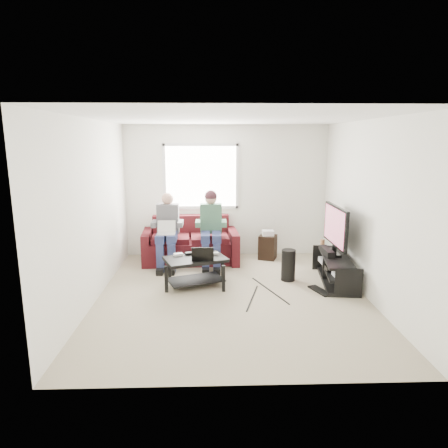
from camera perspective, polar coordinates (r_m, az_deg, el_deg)
The scene contains 26 objects.
floor at distance 6.12m, azimuth 1.13°, elevation -10.21°, with size 4.50×4.50×0.00m, color tan.
ceiling at distance 5.68m, azimuth 1.24°, elevation 14.90°, with size 4.50×4.50×0.00m, color white.
wall_back at distance 7.98m, azimuth 0.32°, elevation 4.68°, with size 4.50×4.50×0.00m, color white.
wall_front at distance 3.57m, azimuth 3.12°, elevation -4.44°, with size 4.50×4.50×0.00m, color white.
wall_left at distance 5.99m, azimuth -18.29°, elevation 1.66°, with size 4.50×4.50×0.00m, color white.
wall_right at distance 6.20m, azimuth 20.00°, elevation 1.86°, with size 4.50×4.50×0.00m, color white.
window at distance 7.93m, azimuth -3.31°, elevation 6.80°, with size 1.48×0.04×1.28m.
sofa at distance 7.75m, azimuth -4.82°, elevation -3.00°, with size 1.86×0.95×0.85m.
person_left at distance 7.38m, azimuth -8.10°, elevation -0.44°, with size 0.40×0.71×1.35m.
person_right at distance 7.34m, azimuth -1.88°, elevation 0.09°, with size 0.40×0.71×1.39m.
laptop_silver at distance 7.17m, azimuth -8.27°, elevation -0.97°, with size 0.32×0.22×0.24m, color silver, non-canonical shape.
coffee_table at distance 6.41m, azimuth -4.09°, elevation -5.88°, with size 1.08×0.87×0.47m.
laptop_black at distance 6.26m, azimuth -3.05°, elevation -3.98°, with size 0.34×0.24×0.24m, color black, non-canonical shape.
controller_a at distance 6.50m, azimuth -6.55°, elevation -4.36°, with size 0.14×0.09×0.04m, color silver.
controller_b at distance 6.55m, azimuth -4.93°, elevation -4.21°, with size 0.14×0.09×0.04m, color black.
controller_c at distance 6.51m, azimuth -1.42°, elevation -4.27°, with size 0.14×0.09×0.04m, color gray.
tv_stand at distance 6.85m, azimuth 15.58°, elevation -6.41°, with size 0.59×1.40×0.45m.
tv at distance 6.76m, azimuth 15.64°, elevation -0.45°, with size 0.12×1.10×0.81m.
soundbar at distance 6.82m, azimuth 14.51°, elevation -3.82°, with size 0.12×0.50×0.10m, color black.
drink_cup at distance 7.33m, azimuth 13.89°, elevation -2.62°, with size 0.08×0.08×0.12m, color #AF744B.
console_white at distance 6.47m, azimuth 16.66°, elevation -6.93°, with size 0.30×0.22×0.06m, color silver.
console_grey at distance 7.10m, azimuth 14.90°, elevation -5.07°, with size 0.34×0.26×0.08m, color gray.
console_black at distance 6.78m, azimuth 15.74°, elevation -5.96°, with size 0.38×0.30×0.07m, color black.
subwoofer at distance 6.76m, azimuth 9.17°, elevation -5.81°, with size 0.23×0.23×0.53m, color black.
keyboard_floor at distance 6.45m, azimuth 13.54°, elevation -9.25°, with size 0.15×0.46×0.03m, color black.
end_table at distance 7.91m, azimuth 6.26°, elevation -3.14°, with size 0.32×0.32×0.57m.
Camera 1 is at (-0.31, -5.66, 2.30)m, focal length 32.00 mm.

